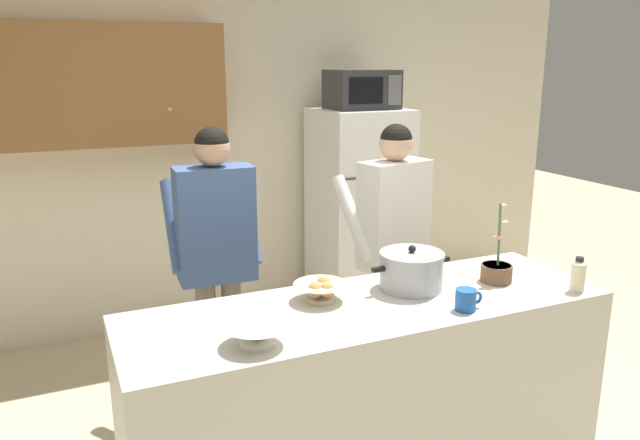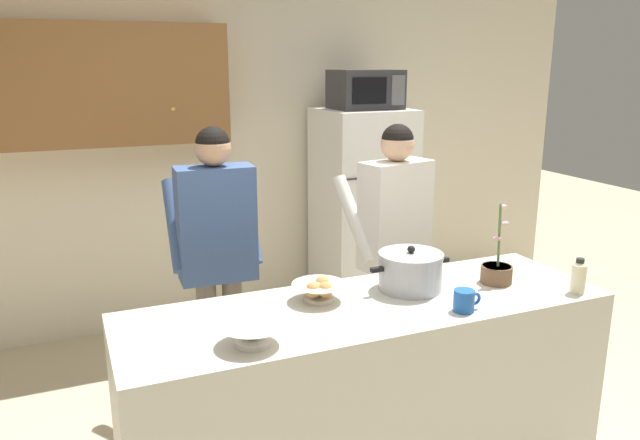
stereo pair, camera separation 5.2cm
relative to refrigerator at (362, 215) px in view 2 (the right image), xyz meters
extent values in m
cube|color=beige|center=(-0.90, 0.45, 0.49)|extent=(6.00, 0.12, 2.60)
cube|color=brown|center=(-2.10, 0.22, 1.00)|extent=(2.21, 0.34, 0.78)
sphere|color=gold|center=(-1.38, 0.05, 0.84)|extent=(0.03, 0.03, 0.03)
cube|color=beige|center=(-0.90, -1.85, -0.35)|extent=(2.18, 0.68, 0.92)
cube|color=white|center=(0.00, 0.00, 0.00)|extent=(0.64, 0.64, 1.62)
cube|color=#333333|center=(0.00, -0.32, 0.36)|extent=(0.63, 0.01, 0.01)
cylinder|color=#B2B2B7|center=(0.18, -0.35, -0.08)|extent=(0.02, 0.02, 0.73)
cube|color=#2D2D30|center=(0.00, -0.02, 0.95)|extent=(0.48, 0.36, 0.28)
cube|color=black|center=(-0.06, -0.20, 0.95)|extent=(0.26, 0.01, 0.18)
cube|color=#59595B|center=(0.17, -0.20, 0.95)|extent=(0.11, 0.01, 0.21)
cylinder|color=#726656|center=(-1.28, -0.93, -0.41)|extent=(0.11, 0.11, 0.79)
cylinder|color=#726656|center=(-1.42, -0.92, -0.41)|extent=(0.11, 0.11, 0.79)
cube|color=#3F598C|center=(-1.35, -0.92, 0.30)|extent=(0.42, 0.22, 0.63)
sphere|color=tan|center=(-1.35, -0.92, 0.71)|extent=(0.19, 0.19, 0.19)
sphere|color=black|center=(-1.35, -0.92, 0.73)|extent=(0.18, 0.18, 0.18)
cylinder|color=#3F598C|center=(-1.14, -0.81, 0.28)|extent=(0.10, 0.37, 0.48)
cylinder|color=#3F598C|center=(-1.55, -0.80, 0.28)|extent=(0.10, 0.37, 0.48)
cylinder|color=black|center=(-0.28, -1.09, -0.41)|extent=(0.11, 0.11, 0.79)
cylinder|color=black|center=(-0.42, -1.12, -0.41)|extent=(0.11, 0.11, 0.79)
cube|color=white|center=(-0.35, -1.11, 0.29)|extent=(0.44, 0.28, 0.62)
sphere|color=#D8A884|center=(-0.35, -1.11, 0.70)|extent=(0.19, 0.19, 0.19)
sphere|color=black|center=(-0.35, -1.11, 0.72)|extent=(0.18, 0.18, 0.18)
cylinder|color=white|center=(-0.18, -0.95, 0.27)|extent=(0.16, 0.38, 0.48)
cylinder|color=white|center=(-0.58, -1.04, 0.27)|extent=(0.16, 0.38, 0.48)
cylinder|color=#ADAFB5|center=(-0.64, -1.76, 0.19)|extent=(0.29, 0.29, 0.16)
cylinder|color=#ADAFB5|center=(-0.64, -1.76, 0.28)|extent=(0.30, 0.30, 0.02)
sphere|color=black|center=(-0.64, -1.76, 0.31)|extent=(0.04, 0.04, 0.04)
cube|color=black|center=(-0.82, -1.76, 0.23)|extent=(0.06, 0.02, 0.02)
cube|color=black|center=(-0.46, -1.76, 0.23)|extent=(0.06, 0.02, 0.02)
cylinder|color=#1E59B2|center=(-0.56, -2.08, 0.16)|extent=(0.09, 0.09, 0.10)
torus|color=#1E59B2|center=(-0.51, -2.08, 0.16)|extent=(0.06, 0.01, 0.06)
cylinder|color=beige|center=(-1.09, -1.73, 0.12)|extent=(0.13, 0.13, 0.02)
cone|color=beige|center=(-1.09, -1.73, 0.16)|extent=(0.24, 0.24, 0.06)
sphere|color=tan|center=(-1.12, -1.75, 0.18)|extent=(0.07, 0.07, 0.07)
sphere|color=tan|center=(-1.06, -1.70, 0.18)|extent=(0.07, 0.07, 0.07)
sphere|color=tan|center=(-1.08, -1.77, 0.18)|extent=(0.07, 0.07, 0.07)
cylinder|color=white|center=(-1.49, -2.04, 0.12)|extent=(0.14, 0.14, 0.02)
cone|color=white|center=(-1.49, -2.04, 0.16)|extent=(0.25, 0.25, 0.06)
cylinder|color=beige|center=(0.05, -2.11, 0.18)|extent=(0.07, 0.07, 0.14)
cone|color=beige|center=(0.05, -2.11, 0.26)|extent=(0.07, 0.07, 0.02)
cylinder|color=#262626|center=(0.05, -2.11, 0.27)|extent=(0.04, 0.04, 0.02)
cylinder|color=brown|center=(-0.21, -1.85, 0.15)|extent=(0.15, 0.15, 0.09)
cylinder|color=#38281E|center=(-0.21, -1.85, 0.19)|extent=(0.14, 0.14, 0.01)
cylinder|color=#4C7238|center=(-0.21, -1.85, 0.35)|extent=(0.01, 0.03, 0.30)
ellipsoid|color=pink|center=(-0.22, -1.85, 0.33)|extent=(0.04, 0.03, 0.02)
ellipsoid|color=pink|center=(-0.20, -1.86, 0.41)|extent=(0.04, 0.03, 0.02)
ellipsoid|color=pink|center=(-0.19, -1.84, 0.49)|extent=(0.04, 0.03, 0.02)
camera|label=1|loc=(-2.13, -4.07, 1.15)|focal=34.43mm
camera|label=2|loc=(-2.08, -4.09, 1.15)|focal=34.43mm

